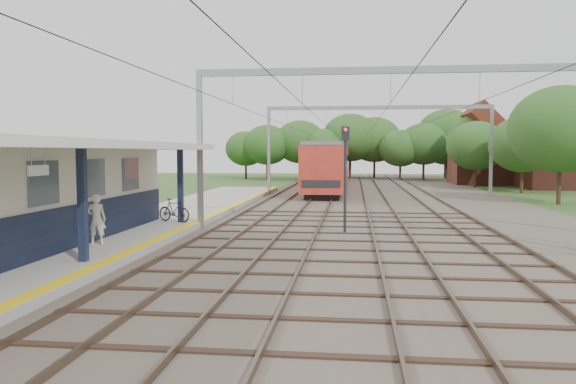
{
  "coord_description": "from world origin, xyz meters",
  "views": [
    {
      "loc": [
        1.71,
        -8.97,
        3.46
      ],
      "look_at": [
        -1.31,
        16.69,
        1.6
      ],
      "focal_mm": 35.0,
      "sensor_mm": 36.0,
      "label": 1
    }
  ],
  "objects_px": {
    "bicycle": "(174,210)",
    "train": "(332,164)",
    "signal_post": "(345,166)",
    "person": "(96,219)"
  },
  "relations": [
    {
      "from": "bicycle",
      "to": "train",
      "type": "xyz_separation_m",
      "value": [
        5.7,
        33.03,
        1.4
      ]
    },
    {
      "from": "bicycle",
      "to": "train",
      "type": "relative_size",
      "value": 0.04
    },
    {
      "from": "train",
      "to": "signal_post",
      "type": "relative_size",
      "value": 8.61
    },
    {
      "from": "bicycle",
      "to": "signal_post",
      "type": "height_order",
      "value": "signal_post"
    },
    {
      "from": "signal_post",
      "to": "person",
      "type": "bearing_deg",
      "value": -136.02
    },
    {
      "from": "person",
      "to": "signal_post",
      "type": "relative_size",
      "value": 0.38
    },
    {
      "from": "bicycle",
      "to": "train",
      "type": "height_order",
      "value": "train"
    },
    {
      "from": "person",
      "to": "signal_post",
      "type": "height_order",
      "value": "signal_post"
    },
    {
      "from": "person",
      "to": "bicycle",
      "type": "xyz_separation_m",
      "value": [
        0.67,
        6.14,
        -0.33
      ]
    },
    {
      "from": "person",
      "to": "signal_post",
      "type": "xyz_separation_m",
      "value": [
        8.23,
        5.46,
        1.66
      ]
    }
  ]
}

